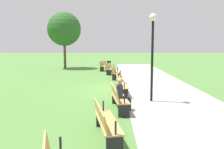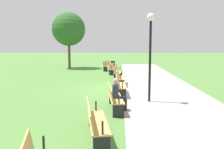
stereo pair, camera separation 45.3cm
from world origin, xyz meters
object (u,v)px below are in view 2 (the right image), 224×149
bench_4 (120,85)px  tree_0 (69,29)px  lamp_post (150,40)px  bench_6 (95,120)px  person_seated (118,93)px  bench_0 (108,65)px  trash_bin (113,65)px  bench_1 (113,68)px  bench_2 (117,72)px  bench_3 (120,77)px  bench_5 (114,97)px

bench_4 → tree_0: size_ratio=0.34×
tree_0 → lamp_post: size_ratio=1.56×
bench_6 → person_seated: size_ratio=1.65×
bench_0 → person_seated: bearing=19.6°
person_seated → trash_bin: person_seated is taller
lamp_post → bench_0: bearing=-168.5°
bench_6 → tree_0: (-18.05, -4.68, 3.49)m
bench_1 → bench_4: same height
bench_0 → trash_bin: 1.59m
bench_0 → trash_bin: bench_0 is taller
bench_0 → lamp_post: lamp_post is taller
bench_2 → bench_6: size_ratio=0.99×
bench_4 → person_seated: 2.72m
tree_0 → bench_3: bearing=27.7°
bench_2 → bench_0: bearing=-163.1°
bench_5 → bench_3: bearing=171.5°
person_seated → trash_bin: (-14.87, -0.70, -0.24)m
bench_5 → trash_bin: bearing=175.8°
bench_4 → bench_2: bearing=180.0°
bench_1 → person_seated: (10.72, 0.54, 0.16)m
bench_1 → bench_6: 13.34m
bench_1 → bench_4: (8.01, 0.59, 0.00)m
bench_2 → bench_6: bearing=4.2°
lamp_post → bench_3: bearing=-162.6°
bench_5 → person_seated: (0.03, 0.15, 0.16)m
bench_6 → person_seated: bearing=157.7°
bench_0 → bench_5: size_ratio=1.01×
bench_3 → tree_0: tree_0 is taller
bench_1 → bench_5: bearing=12.7°
bench_0 → bench_2: same height
bench_3 → bench_4: size_ratio=1.00×
bench_1 → bench_5: (10.69, 0.39, 0.00)m
bench_2 → lamp_post: bearing=18.6°
bench_3 → bench_2: bearing=-173.7°
bench_6 → lamp_post: size_ratio=0.54×
bench_3 → bench_5: bearing=0.0°
bench_4 → person_seated: size_ratio=1.62×
bench_1 → trash_bin: 4.15m
bench_4 → bench_6: 5.36m
tree_0 → trash_bin: size_ratio=7.08×
tree_0 → bench_1: bearing=44.8°
bench_4 → tree_0: (-12.72, -5.27, 3.49)m
person_seated → bench_2: bearing=174.7°
bench_3 → bench_0: bearing=-169.5°
bench_2 → lamp_post: lamp_post is taller
tree_0 → trash_bin: 5.79m
trash_bin → bench_1: bearing=2.1°
bench_4 → trash_bin: size_ratio=2.43×
bench_6 → tree_0: bearing=-176.0°
bench_2 → person_seated: bearing=7.4°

